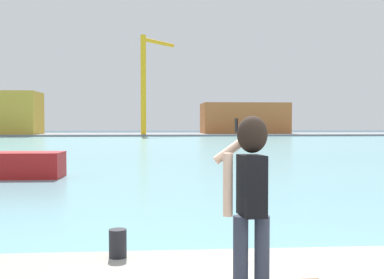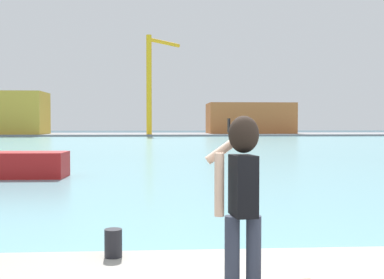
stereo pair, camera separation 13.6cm
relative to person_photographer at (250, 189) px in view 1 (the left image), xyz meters
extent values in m
plane|color=#334751|center=(0.82, 49.92, -1.73)|extent=(220.00, 220.00, 0.00)
cube|color=#6BA8B2|center=(0.82, 51.92, -1.72)|extent=(140.00, 100.00, 0.02)
cube|color=gray|center=(0.82, 91.92, -1.54)|extent=(140.00, 20.00, 0.38)
cylinder|color=#2D3342|center=(-0.09, 0.00, -0.66)|extent=(0.14, 0.14, 0.82)
cylinder|color=#2D3342|center=(0.11, 0.00, -0.66)|extent=(0.14, 0.14, 0.82)
cube|color=black|center=(0.01, 0.00, 0.03)|extent=(0.24, 0.36, 0.56)
sphere|color=#E0B293|center=(0.01, 0.00, 0.49)|extent=(0.22, 0.22, 0.22)
ellipsoid|color=black|center=(0.01, -0.02, 0.50)|extent=(0.28, 0.26, 0.34)
cylinder|color=#E0B293|center=(-0.21, 0.00, 0.04)|extent=(0.09, 0.09, 0.58)
cylinder|color=#E0B293|center=(-0.06, 0.21, 0.41)|extent=(0.53, 0.14, 0.40)
cube|color=black|center=(-0.07, 0.33, 0.58)|extent=(0.02, 0.07, 0.14)
cylinder|color=black|center=(-1.34, 1.63, -0.89)|extent=(0.22, 0.22, 0.35)
cube|color=#B26633|center=(17.40, 92.80, 1.73)|extent=(17.30, 10.24, 6.18)
cylinder|color=yellow|center=(-3.05, 84.00, 7.81)|extent=(1.00, 1.00, 18.33)
cylinder|color=yellow|center=(-0.19, 87.42, 16.18)|extent=(6.26, 7.30, 0.70)
camera|label=1|loc=(-0.87, -4.29, 0.60)|focal=44.44mm
camera|label=2|loc=(-0.73, -4.30, 0.60)|focal=44.44mm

